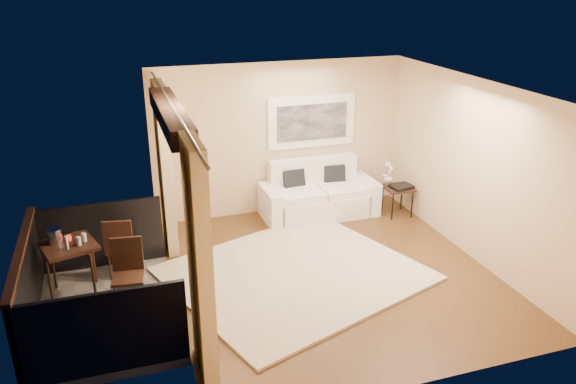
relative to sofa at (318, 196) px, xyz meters
name	(u,v)px	position (x,y,z in m)	size (l,w,h in m)	color
floor	(331,273)	(-0.59, -2.09, -0.35)	(5.00, 5.00, 0.00)	brown
room_shell	(170,115)	(-2.72, -2.09, 2.17)	(5.00, 6.40, 5.00)	white
balcony	(92,301)	(-3.89, -2.09, -0.17)	(1.81, 2.60, 1.17)	#605B56
curtains	(179,206)	(-2.70, -2.09, 0.99)	(0.16, 4.80, 2.64)	tan
artwork	(312,122)	(0.00, 0.37, 1.27)	(1.62, 0.07, 0.92)	white
rug	(295,274)	(-1.11, -1.99, -0.33)	(3.30, 2.88, 0.04)	beige
sofa	(318,196)	(0.00, 0.00, 0.00)	(2.05, 0.91, 0.98)	white
side_table	(398,190)	(1.34, -0.49, 0.12)	(0.51, 0.51, 0.53)	black
tray	(402,187)	(1.38, -0.55, 0.21)	(0.38, 0.28, 0.05)	black
orchid	(389,172)	(1.21, -0.34, 0.42)	(0.25, 0.17, 0.48)	white
bistro_table	(69,250)	(-4.11, -1.57, 0.34)	(0.81, 0.81, 0.77)	black
balcony_chair_far	(120,244)	(-3.47, -1.28, 0.18)	(0.47, 0.47, 0.92)	black
balcony_chair_near	(128,267)	(-3.40, -2.00, 0.18)	(0.44, 0.45, 0.92)	black
ice_bucket	(55,236)	(-4.27, -1.48, 0.52)	(0.18, 0.18, 0.20)	silver
candle	(69,238)	(-4.10, -1.45, 0.45)	(0.06, 0.06, 0.07)	red
vase	(67,243)	(-4.11, -1.72, 0.51)	(0.04, 0.04, 0.18)	white
glass_a	(79,241)	(-3.97, -1.65, 0.48)	(0.06, 0.06, 0.12)	silver
glass_b	(84,237)	(-3.91, -1.55, 0.48)	(0.06, 0.06, 0.12)	silver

